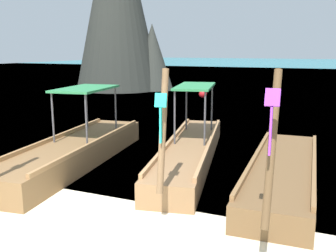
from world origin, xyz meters
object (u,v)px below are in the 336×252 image
at_px(longtail_boat_turquoise_ribbon, 190,150).
at_px(longtail_boat_violet_ribbon, 283,172).
at_px(mooring_buoy_near, 203,94).
at_px(longtail_boat_green_ribbon, 74,151).

relative_size(longtail_boat_turquoise_ribbon, longtail_boat_violet_ribbon, 1.09).
relative_size(longtail_boat_violet_ribbon, mooring_buoy_near, 12.87).
bearing_deg(longtail_boat_violet_ribbon, longtail_boat_turquoise_ribbon, 162.60).
bearing_deg(mooring_buoy_near, longtail_boat_turquoise_ribbon, -73.48).
relative_size(longtail_boat_green_ribbon, longtail_boat_violet_ribbon, 1.03).
xyz_separation_m(longtail_boat_green_ribbon, mooring_buoy_near, (-1.13, 14.57, -0.11)).
bearing_deg(longtail_boat_turquoise_ribbon, mooring_buoy_near, 106.52).
xyz_separation_m(longtail_boat_violet_ribbon, mooring_buoy_near, (-6.43, 13.98, -0.02)).
bearing_deg(longtail_boat_turquoise_ribbon, longtail_boat_violet_ribbon, -17.40).
xyz_separation_m(longtail_boat_green_ribbon, longtail_boat_turquoise_ribbon, (2.78, 1.38, -0.03)).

